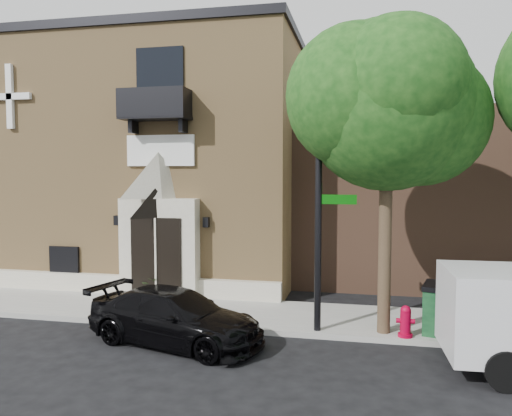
{
  "coord_description": "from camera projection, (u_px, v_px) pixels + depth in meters",
  "views": [
    {
      "loc": [
        5.43,
        -12.31,
        4.17
      ],
      "look_at": [
        2.37,
        2.0,
        3.14
      ],
      "focal_mm": 35.0,
      "sensor_mm": 36.0,
      "label": 1
    }
  ],
  "objects": [
    {
      "name": "dumpster",
      "position": [
        464.0,
        311.0,
        12.29
      ],
      "size": [
        2.1,
        1.5,
        1.24
      ],
      "rotation": [
        0.0,
        0.0,
        -0.24
      ],
      "color": "#0E341A",
      "rests_on": "sidewalk"
    },
    {
      "name": "fire_hydrant",
      "position": [
        405.0,
        321.0,
        12.23
      ],
      "size": [
        0.44,
        0.35,
        0.78
      ],
      "color": "maroon",
      "rests_on": "sidewalk"
    },
    {
      "name": "black_sedan",
      "position": [
        175.0,
        317.0,
        12.16
      ],
      "size": [
        4.88,
        2.95,
        1.32
      ],
      "primitive_type": "imported",
      "rotation": [
        0.0,
        0.0,
        1.31
      ],
      "color": "black",
      "rests_on": "ground"
    },
    {
      "name": "ground",
      "position": [
        155.0,
        328.0,
        13.43
      ],
      "size": [
        120.0,
        120.0,
        0.0
      ],
      "primitive_type": "plane",
      "color": "black",
      "rests_on": "ground"
    },
    {
      "name": "planter",
      "position": [
        152.0,
        287.0,
        16.13
      ],
      "size": [
        0.64,
        0.56,
        0.67
      ],
      "primitive_type": "imported",
      "rotation": [
        0.0,
        0.0,
        0.08
      ],
      "color": "#3B582B",
      "rests_on": "sidewalk"
    },
    {
      "name": "street_sign",
      "position": [
        319.0,
        203.0,
        12.56
      ],
      "size": [
        1.04,
        1.04,
        6.51
      ],
      "rotation": [
        0.0,
        0.0,
        -0.0
      ],
      "color": "black",
      "rests_on": "sidewalk"
    },
    {
      "name": "pedestrian_near",
      "position": [
        480.0,
        297.0,
        12.43
      ],
      "size": [
        0.81,
        0.74,
        1.85
      ],
      "primitive_type": "imported",
      "rotation": [
        0.0,
        0.0,
        3.74
      ],
      "color": "black",
      "rests_on": "sidewalk"
    },
    {
      "name": "street_tree_left",
      "position": [
        389.0,
        103.0,
        12.1
      ],
      "size": [
        4.97,
        4.38,
        7.77
      ],
      "color": "#38281C",
      "rests_on": "sidewalk"
    },
    {
      "name": "sidewalk",
      "position": [
        207.0,
        312.0,
        14.68
      ],
      "size": [
        42.0,
        3.0,
        0.15
      ],
      "primitive_type": "cube",
      "color": "gray",
      "rests_on": "ground"
    },
    {
      "name": "church",
      "position": [
        163.0,
        162.0,
        21.49
      ],
      "size": [
        12.2,
        11.01,
        9.3
      ],
      "color": "#AC8551",
      "rests_on": "ground"
    }
  ]
}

